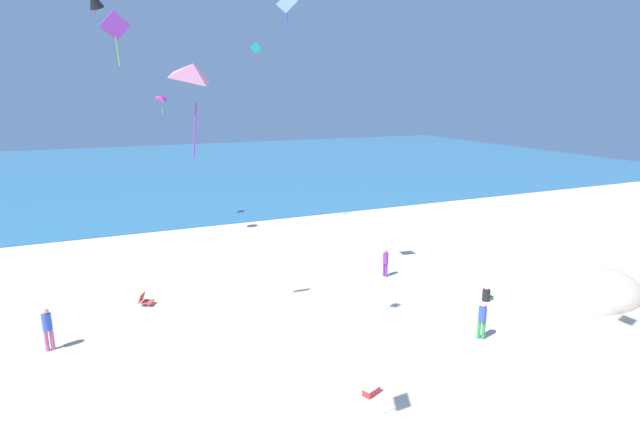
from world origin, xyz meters
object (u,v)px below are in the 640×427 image
object	(u,v)px
beach_chair_far_right	(145,300)
person_1	(385,261)
person_0	(487,295)
person_3	(482,318)
kite_teal	(256,49)
kite_purple	(115,27)
kite_blue	(287,3)
kite_magenta	(162,98)
kite_pink	(194,72)
person_4	(47,326)
cooler_box	(371,390)

from	to	relation	value
beach_chair_far_right	person_1	xyz separation A→B (m)	(11.47, -1.19, 0.57)
beach_chair_far_right	person_0	world-z (taller)	person_0
person_3	kite_teal	size ratio (longest dim) A/B	1.04
person_0	person_1	xyz separation A→B (m)	(-2.63, 4.40, 0.55)
kite_purple	kite_blue	xyz separation A→B (m)	(6.73, 2.47, 1.54)
kite_magenta	kite_pink	xyz separation A→B (m)	(-2.14, -25.96, 0.56)
person_4	kite_pink	world-z (taller)	kite_pink
cooler_box	person_3	bearing A→B (deg)	14.65
kite_purple	person_4	bearing A→B (deg)	166.85
person_4	kite_pink	xyz separation A→B (m)	(4.07, -9.64, 8.43)
beach_chair_far_right	kite_magenta	distance (m)	16.29
person_0	kite_magenta	world-z (taller)	kite_magenta
beach_chair_far_right	person_1	size ratio (longest dim) A/B	0.52
kite_blue	kite_purple	bearing A→B (deg)	-159.89
person_1	kite_purple	world-z (taller)	kite_purple
person_0	kite_magenta	bearing A→B (deg)	108.18
kite_magenta	kite_pink	distance (m)	26.05
cooler_box	person_0	bearing A→B (deg)	26.61
cooler_box	kite_teal	world-z (taller)	kite_teal
person_4	kite_purple	size ratio (longest dim) A/B	0.95
person_4	person_3	bearing A→B (deg)	56.39
person_1	person_3	world-z (taller)	person_3
kite_magenta	person_1	bearing A→B (deg)	-59.46
person_0	beach_chair_far_right	bearing A→B (deg)	145.93
kite_teal	kite_pink	bearing A→B (deg)	-109.04
person_0	kite_teal	bearing A→B (deg)	99.36
person_3	kite_purple	distance (m)	16.27
cooler_box	person_1	bearing A→B (deg)	56.72
person_0	kite_teal	size ratio (longest dim) A/B	0.50
cooler_box	person_1	size ratio (longest dim) A/B	0.44
person_3	kite_magenta	bearing A→B (deg)	-109.91
kite_teal	kite_blue	xyz separation A→B (m)	(-1.66, -10.37, 0.87)
cooler_box	kite_teal	xyz separation A→B (m)	(2.25, 19.07, 11.64)
person_3	kite_teal	bearing A→B (deg)	-120.93
person_3	kite_teal	distance (m)	20.99
person_4	kite_purple	bearing A→B (deg)	63.62
person_4	kite_blue	world-z (taller)	kite_blue
kite_teal	kite_blue	distance (m)	10.54
person_1	kite_teal	bearing A→B (deg)	86.79
person_3	kite_pink	xyz separation A→B (m)	(-10.81, -4.12, 8.51)
beach_chair_far_right	person_1	world-z (taller)	person_1
kite_purple	kite_teal	distance (m)	15.36
cooler_box	kite_teal	bearing A→B (deg)	83.29
person_3	kite_purple	bearing A→B (deg)	-63.78
kite_teal	person_4	bearing A→B (deg)	-133.72
person_0	kite_blue	size ratio (longest dim) A/B	0.50
person_0	person_4	bearing A→B (deg)	158.32
kite_teal	person_1	bearing A→B (deg)	-72.38
kite_purple	kite_blue	bearing A→B (deg)	20.11
person_0	person_1	world-z (taller)	person_1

